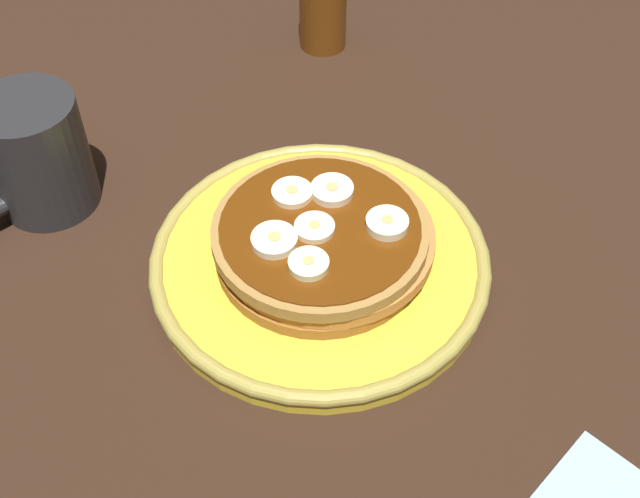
{
  "coord_description": "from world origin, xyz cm",
  "views": [
    {
      "loc": [
        29.19,
        27.51,
        46.86
      ],
      "look_at": [
        0.0,
        0.0,
        2.44
      ],
      "focal_mm": 44.19,
      "sensor_mm": 36.0,
      "label": 1
    }
  ],
  "objects_px": {
    "banana_slice_4": "(292,193)",
    "coffee_mug": "(33,155)",
    "banana_slice_2": "(274,241)",
    "pancake_stack": "(323,238)",
    "banana_slice_0": "(313,227)",
    "banana_slice_5": "(309,264)",
    "banana_slice_3": "(332,191)",
    "plate": "(320,261)",
    "banana_slice_1": "(387,224)"
  },
  "relations": [
    {
      "from": "banana_slice_4",
      "to": "coffee_mug",
      "type": "xyz_separation_m",
      "value": [
        0.11,
        -0.18,
        -0.0
      ]
    },
    {
      "from": "banana_slice_2",
      "to": "coffee_mug",
      "type": "xyz_separation_m",
      "value": [
        0.07,
        -0.21,
        -0.0
      ]
    },
    {
      "from": "pancake_stack",
      "to": "coffee_mug",
      "type": "bearing_deg",
      "value": -64.37
    },
    {
      "from": "banana_slice_2",
      "to": "banana_slice_0",
      "type": "bearing_deg",
      "value": 160.65
    },
    {
      "from": "banana_slice_2",
      "to": "banana_slice_4",
      "type": "bearing_deg",
      "value": -149.9
    },
    {
      "from": "pancake_stack",
      "to": "banana_slice_4",
      "type": "bearing_deg",
      "value": -98.38
    },
    {
      "from": "banana_slice_5",
      "to": "coffee_mug",
      "type": "xyz_separation_m",
      "value": [
        0.07,
        -0.24,
        -0.0
      ]
    },
    {
      "from": "pancake_stack",
      "to": "banana_slice_3",
      "type": "distance_m",
      "value": 0.04
    },
    {
      "from": "banana_slice_4",
      "to": "banana_slice_5",
      "type": "xyz_separation_m",
      "value": [
        0.04,
        0.06,
        0.0
      ]
    },
    {
      "from": "banana_slice_0",
      "to": "banana_slice_3",
      "type": "height_order",
      "value": "banana_slice_3"
    },
    {
      "from": "plate",
      "to": "banana_slice_2",
      "type": "height_order",
      "value": "banana_slice_2"
    },
    {
      "from": "banana_slice_2",
      "to": "coffee_mug",
      "type": "height_order",
      "value": "coffee_mug"
    },
    {
      "from": "banana_slice_2",
      "to": "banana_slice_5",
      "type": "relative_size",
      "value": 1.16
    },
    {
      "from": "banana_slice_5",
      "to": "coffee_mug",
      "type": "bearing_deg",
      "value": -74.39
    },
    {
      "from": "plate",
      "to": "banana_slice_5",
      "type": "relative_size",
      "value": 9.0
    },
    {
      "from": "plate",
      "to": "banana_slice_5",
      "type": "height_order",
      "value": "banana_slice_5"
    },
    {
      "from": "banana_slice_5",
      "to": "coffee_mug",
      "type": "height_order",
      "value": "coffee_mug"
    },
    {
      "from": "banana_slice_3",
      "to": "coffee_mug",
      "type": "relative_size",
      "value": 0.28
    },
    {
      "from": "pancake_stack",
      "to": "banana_slice_4",
      "type": "distance_m",
      "value": 0.04
    },
    {
      "from": "plate",
      "to": "banana_slice_4",
      "type": "bearing_deg",
      "value": -103.35
    },
    {
      "from": "banana_slice_4",
      "to": "plate",
      "type": "bearing_deg",
      "value": 76.65
    },
    {
      "from": "banana_slice_3",
      "to": "banana_slice_5",
      "type": "bearing_deg",
      "value": 30.28
    },
    {
      "from": "banana_slice_3",
      "to": "banana_slice_5",
      "type": "height_order",
      "value": "same"
    },
    {
      "from": "plate",
      "to": "coffee_mug",
      "type": "relative_size",
      "value": 2.21
    },
    {
      "from": "banana_slice_4",
      "to": "banana_slice_2",
      "type": "bearing_deg",
      "value": 30.1
    },
    {
      "from": "banana_slice_3",
      "to": "pancake_stack",
      "type": "bearing_deg",
      "value": 30.84
    },
    {
      "from": "plate",
      "to": "banana_slice_2",
      "type": "bearing_deg",
      "value": -18.7
    },
    {
      "from": "banana_slice_2",
      "to": "banana_slice_3",
      "type": "height_order",
      "value": "same"
    },
    {
      "from": "banana_slice_2",
      "to": "banana_slice_3",
      "type": "distance_m",
      "value": 0.07
    },
    {
      "from": "banana_slice_4",
      "to": "coffee_mug",
      "type": "bearing_deg",
      "value": -58.7
    },
    {
      "from": "banana_slice_4",
      "to": "banana_slice_5",
      "type": "relative_size",
      "value": 1.09
    },
    {
      "from": "banana_slice_2",
      "to": "pancake_stack",
      "type": "bearing_deg",
      "value": 163.08
    },
    {
      "from": "coffee_mug",
      "to": "banana_slice_5",
      "type": "bearing_deg",
      "value": 105.61
    },
    {
      "from": "banana_slice_0",
      "to": "banana_slice_3",
      "type": "distance_m",
      "value": 0.04
    },
    {
      "from": "banana_slice_1",
      "to": "banana_slice_3",
      "type": "distance_m",
      "value": 0.05
    },
    {
      "from": "banana_slice_1",
      "to": "banana_slice_3",
      "type": "relative_size",
      "value": 0.96
    },
    {
      "from": "banana_slice_5",
      "to": "banana_slice_1",
      "type": "bearing_deg",
      "value": 167.59
    },
    {
      "from": "banana_slice_3",
      "to": "banana_slice_4",
      "type": "bearing_deg",
      "value": -42.84
    },
    {
      "from": "banana_slice_3",
      "to": "banana_slice_5",
      "type": "relative_size",
      "value": 1.14
    },
    {
      "from": "plate",
      "to": "banana_slice_5",
      "type": "bearing_deg",
      "value": 32.03
    },
    {
      "from": "banana_slice_4",
      "to": "banana_slice_0",
      "type": "bearing_deg",
      "value": 67.63
    },
    {
      "from": "banana_slice_3",
      "to": "banana_slice_1",
      "type": "bearing_deg",
      "value": 91.86
    },
    {
      "from": "banana_slice_1",
      "to": "coffee_mug",
      "type": "height_order",
      "value": "coffee_mug"
    },
    {
      "from": "plate",
      "to": "banana_slice_4",
      "type": "distance_m",
      "value": 0.06
    },
    {
      "from": "banana_slice_3",
      "to": "banana_slice_5",
      "type": "distance_m",
      "value": 0.08
    },
    {
      "from": "banana_slice_3",
      "to": "coffee_mug",
      "type": "height_order",
      "value": "coffee_mug"
    },
    {
      "from": "pancake_stack",
      "to": "banana_slice_1",
      "type": "xyz_separation_m",
      "value": [
        -0.03,
        0.04,
        0.02
      ]
    },
    {
      "from": "pancake_stack",
      "to": "banana_slice_5",
      "type": "xyz_separation_m",
      "value": [
        0.04,
        0.02,
        0.02
      ]
    },
    {
      "from": "banana_slice_2",
      "to": "banana_slice_4",
      "type": "height_order",
      "value": "banana_slice_2"
    },
    {
      "from": "banana_slice_1",
      "to": "banana_slice_3",
      "type": "xyz_separation_m",
      "value": [
        0.0,
        -0.05,
        -0.0
      ]
    }
  ]
}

